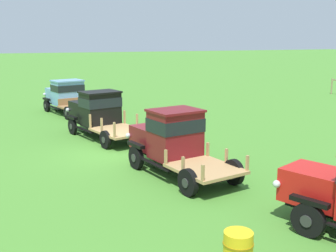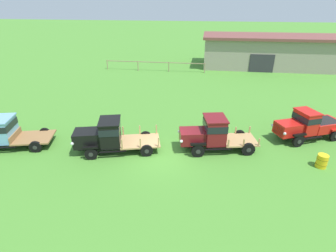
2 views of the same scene
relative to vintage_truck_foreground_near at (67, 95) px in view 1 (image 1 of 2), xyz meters
The scene contains 5 objects.
ground_plane 10.71m from the vintage_truck_foreground_near, ahead, with size 240.00×240.00×0.00m, color #47842D.
vintage_truck_foreground_near is the anchor object (origin of this frame).
vintage_truck_second_in_line 7.15m from the vintage_truck_foreground_near, ahead, with size 5.73×3.15×2.19m.
vintage_truck_midrow_center 13.84m from the vintage_truck_foreground_near, ahead, with size 5.32×2.82×2.28m.
oil_drum_beside_row 20.25m from the vintage_truck_foreground_near, ahead, with size 0.64×0.64×0.82m.
Camera 1 is at (16.42, -3.97, 4.70)m, focal length 45.00 mm.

